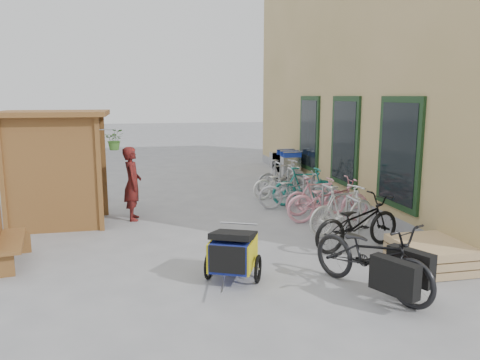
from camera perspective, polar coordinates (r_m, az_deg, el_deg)
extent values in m
plane|color=gray|center=(8.33, -1.22, -8.72)|extent=(80.00, 80.00, 0.00)
cube|color=tan|center=(14.63, 21.54, 12.65)|extent=(6.00, 13.00, 7.00)
cube|color=gray|center=(13.49, 10.19, -0.85)|extent=(0.18, 13.00, 0.30)
cube|color=black|center=(9.67, 18.81, 3.12)|extent=(0.06, 1.50, 2.20)
cube|color=black|center=(9.66, 18.65, 3.12)|extent=(0.02, 1.25, 1.95)
cube|color=black|center=(11.87, 12.65, 4.64)|extent=(0.06, 1.50, 2.20)
cube|color=black|center=(11.86, 12.51, 4.64)|extent=(0.02, 1.25, 1.95)
cube|color=black|center=(14.17, 8.43, 5.65)|extent=(0.06, 1.50, 2.20)
cube|color=black|center=(14.16, 8.32, 5.65)|extent=(0.02, 1.25, 1.95)
cube|color=brown|center=(10.06, -27.02, 0.21)|extent=(0.09, 0.09, 2.30)
cube|color=brown|center=(9.75, -16.76, 0.61)|extent=(0.09, 0.09, 2.30)
cube|color=brown|center=(11.31, -25.37, 1.34)|extent=(0.09, 0.09, 2.30)
cube|color=brown|center=(11.03, -16.24, 1.72)|extent=(0.09, 0.09, 2.30)
cube|color=brown|center=(10.68, -25.99, 0.81)|extent=(0.05, 1.30, 2.30)
cube|color=brown|center=(9.90, -21.94, 0.44)|extent=(1.80, 0.05, 2.30)
cube|color=brown|center=(11.10, -20.88, 1.51)|extent=(1.80, 0.05, 2.30)
cube|color=brown|center=(10.39, -21.82, 7.55)|extent=(2.15, 1.65, 0.10)
cube|color=brown|center=(10.57, -22.36, -0.38)|extent=(1.30, 1.15, 0.04)
cube|color=brown|center=(10.49, -22.59, 2.85)|extent=(1.30, 1.15, 0.04)
cylinder|color=#A5A8AD|center=(9.63, -15.97, 5.94)|extent=(0.36, 0.02, 0.02)
imported|color=#3A6A25|center=(9.64, -15.02, 4.79)|extent=(0.38, 0.33, 0.42)
cylinder|color=#A5A8AD|center=(8.69, 14.22, -5.33)|extent=(0.05, 0.05, 0.84)
cylinder|color=#A5A8AD|center=(9.13, 12.84, -4.53)|extent=(0.05, 0.05, 0.84)
cylinder|color=#A5A8AD|center=(8.81, 13.63, -2.28)|extent=(0.05, 0.50, 0.05)
cylinder|color=#A5A8AD|center=(9.74, 11.12, -3.53)|extent=(0.05, 0.05, 0.84)
cylinder|color=#A5A8AD|center=(10.19, 10.02, -2.88)|extent=(0.05, 0.05, 0.84)
cylinder|color=#A5A8AD|center=(9.88, 10.63, -0.83)|extent=(0.05, 0.50, 0.05)
cylinder|color=#A5A8AD|center=(10.83, 8.63, -2.07)|extent=(0.05, 0.05, 0.84)
cylinder|color=#A5A8AD|center=(11.29, 7.74, -1.54)|extent=(0.05, 0.05, 0.84)
cylinder|color=#A5A8AD|center=(10.98, 8.23, 0.34)|extent=(0.05, 0.50, 0.05)
cylinder|color=#A5A8AD|center=(11.93, 6.61, -0.88)|extent=(0.05, 0.05, 0.84)
cylinder|color=#A5A8AD|center=(12.40, 5.87, -0.44)|extent=(0.05, 0.05, 0.84)
cylinder|color=#A5A8AD|center=(12.09, 6.27, 1.30)|extent=(0.05, 0.50, 0.05)
cylinder|color=#A5A8AD|center=(13.06, 4.93, 0.11)|extent=(0.05, 0.05, 0.84)
cylinder|color=#A5A8AD|center=(13.53, 4.32, 0.48)|extent=(0.05, 0.05, 0.84)
cylinder|color=#A5A8AD|center=(13.23, 4.65, 2.09)|extent=(0.05, 0.50, 0.05)
cube|color=tan|center=(8.19, 22.17, -9.31)|extent=(1.00, 1.20, 0.12)
cube|color=tan|center=(8.15, 22.23, -8.38)|extent=(1.00, 1.20, 0.12)
cube|color=tan|center=(8.11, 22.30, -7.45)|extent=(1.00, 1.20, 0.12)
cube|color=brown|center=(8.46, -26.28, -6.72)|extent=(0.65, 1.45, 0.06)
cube|color=brown|center=(8.00, -27.14, -9.28)|extent=(0.38, 0.12, 0.37)
cube|color=brown|center=(9.04, -25.33, -6.96)|extent=(0.38, 0.12, 0.37)
cube|color=silver|center=(14.64, 5.87, 1.95)|extent=(0.56, 0.86, 0.53)
cube|color=#1932A5|center=(14.18, 6.43, 3.12)|extent=(0.56, 0.04, 0.18)
cylinder|color=silver|center=(14.14, 6.48, 3.39)|extent=(0.59, 0.04, 0.04)
cylinder|color=black|center=(14.33, 5.41, -0.45)|extent=(0.04, 0.12, 0.12)
cube|color=silver|center=(14.97, 5.45, 2.14)|extent=(0.56, 0.86, 0.53)
cube|color=#1932A5|center=(14.52, 5.99, 3.29)|extent=(0.56, 0.04, 0.18)
cylinder|color=silver|center=(14.48, 6.03, 3.55)|extent=(0.59, 0.04, 0.04)
cylinder|color=black|center=(14.66, 5.00, -0.20)|extent=(0.04, 0.12, 0.12)
cube|color=silver|center=(15.31, 5.05, 2.32)|extent=(0.56, 0.86, 0.53)
cube|color=#1932A5|center=(14.85, 5.57, 3.45)|extent=(0.56, 0.04, 0.18)
cylinder|color=silver|center=(14.81, 5.61, 3.71)|extent=(0.59, 0.04, 0.04)
cylinder|color=black|center=(15.00, 4.60, 0.04)|extent=(0.04, 0.12, 0.12)
cube|color=navy|center=(6.99, -0.85, -8.86)|extent=(0.80, 0.89, 0.43)
cube|color=gold|center=(7.06, -3.21, -8.69)|extent=(0.32, 0.68, 0.43)
cube|color=gold|center=(6.93, 1.56, -9.03)|extent=(0.32, 0.68, 0.43)
cube|color=black|center=(6.63, -1.59, -9.70)|extent=(0.48, 0.24, 0.39)
cube|color=black|center=(6.95, -0.77, -6.73)|extent=(0.84, 0.89, 0.21)
torus|color=black|center=(7.15, -3.82, -10.33)|extent=(0.22, 0.41, 0.42)
torus|color=black|center=(7.00, 2.21, -10.79)|extent=(0.22, 0.41, 0.42)
cylinder|color=#B7B7BC|center=(6.50, -2.09, -12.48)|extent=(0.28, 0.58, 0.03)
cylinder|color=#B7B7BC|center=(7.26, -0.15, -5.32)|extent=(0.55, 0.26, 0.03)
imported|color=black|center=(6.81, 15.72, -8.88)|extent=(1.47, 2.09, 1.04)
cube|color=black|center=(6.34, 18.32, -11.14)|extent=(0.44, 0.67, 0.45)
cube|color=black|center=(6.79, 20.06, -9.82)|extent=(0.44, 0.67, 0.45)
cube|color=red|center=(6.55, 19.24, -10.05)|extent=(0.18, 0.21, 0.12)
imported|color=maroon|center=(10.50, -12.98, -0.43)|extent=(0.39, 0.59, 1.62)
imported|color=black|center=(8.60, 14.12, -5.04)|extent=(1.95, 1.11, 0.97)
imported|color=white|center=(9.44, 12.37, -3.53)|extent=(1.72, 0.97, 0.99)
imported|color=pink|center=(10.30, 10.69, -2.40)|extent=(1.86, 0.70, 0.97)
imported|color=pink|center=(10.82, 9.36, -1.96)|extent=(1.50, 0.46, 0.89)
imported|color=#A0A0A5|center=(11.34, 6.62, -1.29)|extent=(1.81, 0.90, 0.91)
imported|color=#208176|center=(11.74, 7.79, -0.76)|extent=(1.64, 0.52, 0.97)
imported|color=white|center=(12.55, 4.88, -0.29)|extent=(1.69, 0.89, 0.84)
imported|color=#A0A0A5|center=(13.08, 5.18, 0.44)|extent=(1.70, 0.87, 0.98)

